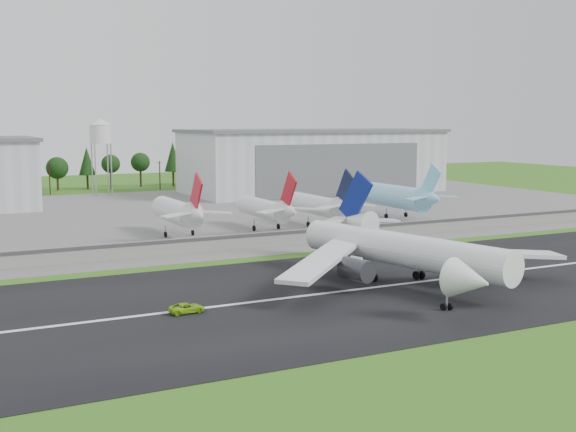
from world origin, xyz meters
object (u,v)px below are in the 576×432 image
main_airliner (403,258)px  parked_jet_navy (322,205)px  parked_jet_red_b (269,209)px  parked_jet_skyblue (399,196)px  ground_vehicle (187,308)px  parked_jet_red_a (181,212)px

main_airliner → parked_jet_navy: 70.28m
parked_jet_red_b → parked_jet_skyblue: size_ratio=0.84×
main_airliner → ground_vehicle: bearing=-12.0°
ground_vehicle → parked_jet_navy: parked_jet_navy is taller
parked_jet_red_b → parked_jet_skyblue: 44.81m
parked_jet_red_a → parked_jet_red_b: bearing=-0.2°
main_airliner → ground_vehicle: (-39.63, -1.08, -4.05)m
parked_jet_red_b → parked_jet_navy: bearing=0.1°
parked_jet_red_a → parked_jet_red_b: (23.69, -0.07, -0.39)m
parked_jet_red_a → parked_jet_skyblue: 68.39m
parked_jet_red_a → parked_jet_navy: bearing=-0.1°
main_airliner → parked_jet_navy: bearing=-121.2°
parked_jet_red_a → parked_jet_navy: (39.62, -0.05, -0.28)m
parked_jet_skyblue → main_airliner: bearing=-124.7°
parked_jet_red_b → parked_jet_skyblue: parked_jet_skyblue is taller
parked_jet_red_a → parked_jet_skyblue: size_ratio=0.84×
main_airliner → parked_jet_red_a: (-18.26, 67.00, 1.35)m
ground_vehicle → parked_jet_navy: (61.00, 68.03, 5.11)m
parked_jet_red_b → parked_jet_navy: size_ratio=1.00×
parked_jet_navy → parked_jet_skyblue: (28.58, 5.09, 0.62)m
ground_vehicle → main_airliner: bearing=-90.6°
parked_jet_navy → parked_jet_skyblue: parked_jet_skyblue is taller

